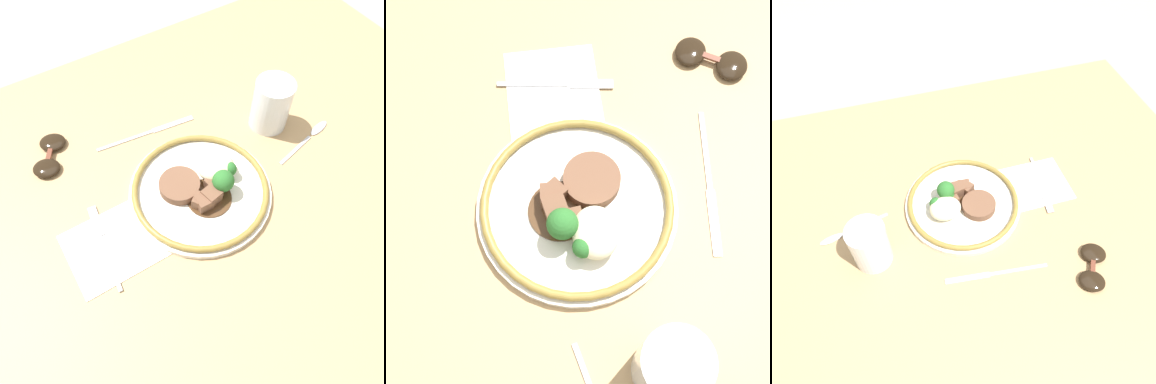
# 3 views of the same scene
# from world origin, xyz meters

# --- Properties ---
(ground_plane) EXTENTS (8.00, 8.00, 0.00)m
(ground_plane) POSITION_xyz_m (0.00, 0.00, 0.00)
(ground_plane) COLOR tan
(dining_table) EXTENTS (1.35, 0.95, 0.03)m
(dining_table) POSITION_xyz_m (0.00, 0.00, 0.02)
(dining_table) COLOR tan
(dining_table) RESTS_ON ground
(napkin) EXTENTS (0.17, 0.14, 0.00)m
(napkin) POSITION_xyz_m (-0.22, -0.04, 0.04)
(napkin) COLOR white
(napkin) RESTS_ON dining_table
(plate) EXTENTS (0.28, 0.28, 0.07)m
(plate) POSITION_xyz_m (-0.03, -0.02, 0.05)
(plate) COLOR silver
(plate) RESTS_ON dining_table
(juice_glass) EXTENTS (0.08, 0.08, 0.11)m
(juice_glass) POSITION_xyz_m (0.20, 0.05, 0.08)
(juice_glass) COLOR yellow
(juice_glass) RESTS_ON dining_table
(fork) EXTENTS (0.03, 0.18, 0.00)m
(fork) POSITION_xyz_m (-0.23, -0.01, 0.04)
(fork) COLOR #B7B7BC
(fork) RESTS_ON napkin
(knife) EXTENTS (0.22, 0.03, 0.00)m
(knife) POSITION_xyz_m (-0.04, 0.17, 0.04)
(knife) COLOR #B7B7BC
(knife) RESTS_ON dining_table
(spoon) EXTENTS (0.16, 0.05, 0.01)m
(spoon) POSITION_xyz_m (0.26, -0.02, 0.04)
(spoon) COLOR #B7B7BC
(spoon) RESTS_ON dining_table
(sunglasses) EXTENTS (0.11, 0.13, 0.02)m
(sunglasses) POSITION_xyz_m (-0.25, 0.21, 0.04)
(sunglasses) COLOR black
(sunglasses) RESTS_ON dining_table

